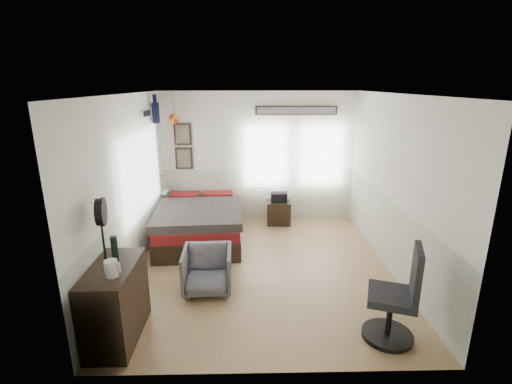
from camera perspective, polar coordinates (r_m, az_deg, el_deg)
ground_plane at (r=6.07m, az=1.05°, el=-11.60°), size 4.00×4.50×0.01m
room_shell at (r=5.68m, az=0.27°, el=3.87°), size 4.02×4.52×2.71m
wall_decor at (r=7.40m, az=-8.20°, el=10.47°), size 3.55×1.32×1.44m
bed at (r=7.03m, az=-8.64°, el=-4.76°), size 1.61×2.17×0.67m
dresser at (r=4.67m, az=-20.75°, el=-15.63°), size 0.48×1.00×0.90m
armchair at (r=5.38m, az=-7.49°, el=-11.79°), size 0.69×0.71×0.63m
nightstand at (r=7.78m, az=3.51°, el=-3.18°), size 0.50×0.40×0.48m
task_chair at (r=4.63m, az=20.89°, el=-15.60°), size 0.66×0.66×1.16m
kettle at (r=4.22m, az=-21.35°, el=-10.91°), size 0.16×0.14×0.18m
bottle at (r=4.51m, az=-20.94°, el=-8.18°), size 0.08×0.08×0.30m
stand_fan at (r=4.33m, az=-22.76°, el=-3.03°), size 0.14×0.32×0.77m
black_bag at (r=7.67m, az=3.55°, el=-0.80°), size 0.33×0.22×0.19m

